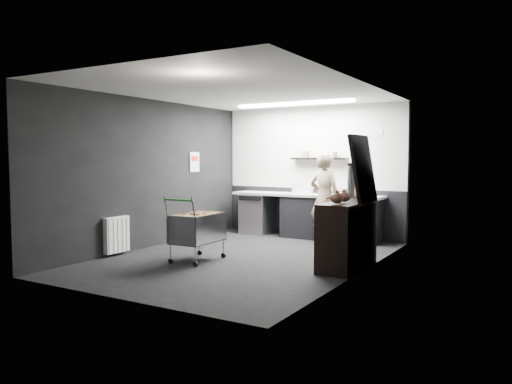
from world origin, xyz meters
The scene contains 22 objects.
floor centered at (0.00, 0.00, 0.00)m, with size 5.50×5.50×0.00m, color black.
ceiling centered at (0.00, 0.00, 2.70)m, with size 5.50×5.50×0.00m, color silver.
wall_back centered at (0.00, 2.75, 1.35)m, with size 5.50×5.50×0.00m, color black.
wall_front centered at (0.00, -2.75, 1.35)m, with size 5.50×5.50×0.00m, color black.
wall_left centered at (-2.00, 0.00, 1.35)m, with size 5.50×5.50×0.00m, color black.
wall_right centered at (2.00, 0.00, 1.35)m, with size 5.50×5.50×0.00m, color black.
kitchen_wall_panel centered at (0.00, 2.73, 1.85)m, with size 3.95×0.02×1.70m, color silver.
dado_panel centered at (0.00, 2.73, 0.50)m, with size 3.95×0.02×1.00m, color black.
floating_shelf centered at (0.20, 2.62, 1.62)m, with size 1.20×0.22×0.04m, color black.
wall_clock centered at (1.40, 2.72, 2.15)m, with size 0.20×0.20×0.03m, color white.
poster centered at (-1.98, 1.30, 1.55)m, with size 0.02×0.30×0.40m, color white.
poster_red_band centered at (-1.98, 1.30, 1.62)m, with size 0.01×0.22×0.10m, color red.
radiator centered at (-1.94, -0.90, 0.35)m, with size 0.10×0.50×0.60m, color white.
ceiling_strip centered at (0.00, 1.85, 2.67)m, with size 2.40×0.20×0.04m, color white.
prep_counter centered at (0.14, 2.42, 0.46)m, with size 3.20×0.61×0.90m.
person centered at (0.61, 1.97, 0.87)m, with size 0.63×0.42×1.74m, color beige.
shopping_cart centered at (-0.51, -0.56, 0.49)m, with size 0.58×0.94×1.02m.
sideboard centered at (1.74, 0.18, 0.62)m, with size 0.56×1.32×1.97m.
fire_extinguisher centered at (-1.85, 0.76, 0.25)m, with size 0.16×0.16×0.52m.
cardboard_box centered at (0.58, 2.37, 0.95)m, with size 0.51×0.39×0.10m, color olive.
pink_tub centered at (-0.19, 2.42, 1.01)m, with size 0.22×0.22×0.22m, color #F5D5DB.
white_container centered at (0.06, 2.37, 0.98)m, with size 0.18×0.14×0.16m, color white.
Camera 1 is at (4.28, -6.86, 1.65)m, focal length 35.00 mm.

